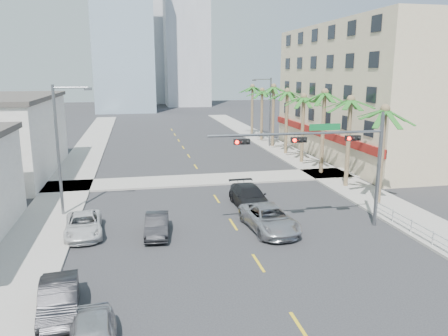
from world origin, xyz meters
The scene contains 24 objects.
ground centered at (0.00, 0.00, 0.00)m, with size 260.00×260.00×0.00m, color #262628.
sidewalk_right centered at (12.00, 20.00, 0.07)m, with size 4.00×120.00×0.15m, color gray.
sidewalk_left centered at (-12.00, 20.00, 0.07)m, with size 4.00×120.00×0.15m, color gray.
sidewalk_cross centered at (0.00, 22.00, 0.07)m, with size 80.00×4.00×0.15m, color gray.
building_right centered at (21.99, 30.00, 7.50)m, with size 15.25×28.00×15.00m.
tower_far_left centered at (-8.00, 95.00, 24.00)m, with size 14.00×14.00×48.00m, color #99B2C6.
tower_far_center centered at (-3.00, 125.00, 21.00)m, with size 16.00×16.00×42.00m, color #ADADB2.
traffic_signal_mast centered at (5.78, 7.95, 5.06)m, with size 11.12×0.54×7.20m.
palm_tree_0 centered at (11.60, 12.00, 7.08)m, with size 4.80×4.80×7.80m.
palm_tree_1 centered at (11.60, 17.20, 7.43)m, with size 4.80×4.80×8.16m.
palm_tree_2 centered at (11.60, 22.40, 7.78)m, with size 4.80×4.80×8.52m.
palm_tree_3 centered at (11.60, 27.60, 7.08)m, with size 4.80×4.80×7.80m.
palm_tree_4 centered at (11.60, 32.80, 7.43)m, with size 4.80×4.80×8.16m.
palm_tree_5 centered at (11.60, 38.00, 7.78)m, with size 4.80×4.80×8.52m.
palm_tree_6 centered at (11.60, 43.20, 7.08)m, with size 4.80×4.80×7.80m.
palm_tree_7 centered at (11.60, 48.40, 7.43)m, with size 4.80×4.80×8.16m.
streetlight_left centered at (-11.00, 14.00, 5.06)m, with size 2.55×0.25×9.00m.
streetlight_right centered at (11.00, 38.00, 5.06)m, with size 2.55×0.25×9.00m.
guardrail centered at (10.30, 6.00, 0.67)m, with size 0.08×8.08×1.00m.
car_parked_mid centered at (-9.40, 0.76, 0.71)m, with size 1.50×4.31×1.42m, color black.
car_parked_far centered at (-9.40, 10.03, 0.65)m, with size 2.16×4.68×1.30m, color silver.
car_lane_left centered at (-5.00, 9.10, 0.65)m, with size 1.38×3.96×1.30m, color black.
car_lane_center centered at (2.00, 8.55, 0.77)m, with size 2.56×5.56×1.54m, color #ADACB1.
car_lane_right centered at (2.00, 13.46, 0.79)m, with size 2.21×5.44×1.58m, color black.
Camera 1 is at (-6.01, -16.49, 9.89)m, focal length 35.00 mm.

